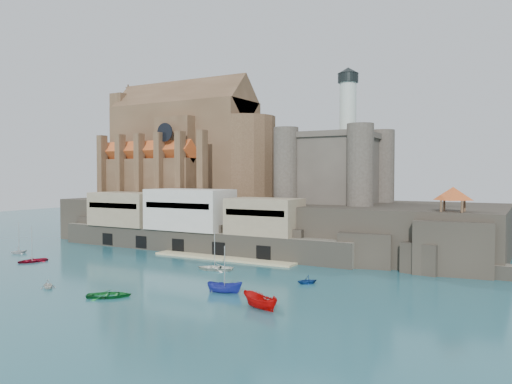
{
  "coord_description": "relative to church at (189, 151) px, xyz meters",
  "views": [
    {
      "loc": [
        54.09,
        -61.26,
        16.1
      ],
      "look_at": [
        1.33,
        32.0,
        12.36
      ],
      "focal_mm": 35.0,
      "sensor_mm": 36.0,
      "label": 1
    }
  ],
  "objects": [
    {
      "name": "ground",
      "position": [
        24.13,
        -41.85,
        -22.13
      ],
      "size": [
        300.0,
        300.0,
        0.0
      ],
      "primitive_type": "plane",
      "color": "#1B4F5B",
      "rests_on": "ground"
    },
    {
      "name": "promontory",
      "position": [
        23.94,
        -2.48,
        -17.2
      ],
      "size": [
        100.0,
        36.0,
        10.0
      ],
      "color": "black",
      "rests_on": "ground"
    },
    {
      "name": "quay",
      "position": [
        13.94,
        -18.78,
        -16.06
      ],
      "size": [
        70.0,
        12.0,
        13.05
      ],
      "color": "#6E6858",
      "rests_on": "ground"
    },
    {
      "name": "church",
      "position": [
        0.0,
        0.0,
        0.0
      ],
      "size": [
        47.0,
        25.93,
        30.51
      ],
      "color": "brown",
      "rests_on": "promontory"
    },
    {
      "name": "castle_keep",
      "position": [
        40.21,
        -0.78,
        -3.81
      ],
      "size": [
        21.2,
        21.2,
        29.3
      ],
      "color": "#443E35",
      "rests_on": "promontory"
    },
    {
      "name": "rock_outcrop",
      "position": [
        66.13,
        -16.01,
        -18.11
      ],
      "size": [
        14.5,
        10.5,
        8.7
      ],
      "color": "black",
      "rests_on": "ground"
    },
    {
      "name": "pavilion",
      "position": [
        66.13,
        -15.85,
        -9.4
      ],
      "size": [
        6.4,
        6.4,
        5.4
      ],
      "color": "brown",
      "rests_on": "rock_outcrop"
    },
    {
      "name": "boat_0",
      "position": [
        -2.81,
        -43.88,
        -22.13
      ],
      "size": [
        4.04,
        2.1,
        5.43
      ],
      "primitive_type": "imported",
      "rotation": [
        0.0,
        0.0,
        6.02
      ],
      "color": "#A50821",
      "rests_on": "ground"
    },
    {
      "name": "boat_1",
      "position": [
        17.89,
        -56.52,
        -22.13
      ],
      "size": [
        2.52,
        2.91,
        2.88
      ],
      "primitive_type": "imported",
      "rotation": [
        0.0,
        0.0,
        1.07
      ],
      "color": "beige",
      "rests_on": "ground"
    },
    {
      "name": "boat_2",
      "position": [
        41.29,
        -46.51,
        -22.13
      ],
      "size": [
        2.37,
        2.33,
        5.03
      ],
      "primitive_type": "imported",
      "rotation": [
        0.0,
        0.0,
        1.83
      ],
      "color": "#252F9C",
      "rests_on": "ground"
    },
    {
      "name": "boat_3",
      "position": [
        29.4,
        -56.05,
        -22.13
      ],
      "size": [
        3.36,
        4.05,
        5.76
      ],
      "primitive_type": "imported",
      "rotation": [
        0.0,
        0.0,
        2.19
      ],
      "color": "#198033",
      "rests_on": "ground"
    },
    {
      "name": "boat_4",
      "position": [
        -13.63,
        -38.95,
        -22.13
      ],
      "size": [
        3.1,
        2.35,
        3.19
      ],
      "primitive_type": "imported",
      "rotation": [
        0.0,
        0.0,
        2.88
      ],
      "color": "silver",
      "rests_on": "ground"
    },
    {
      "name": "boat_5",
      "position": [
        49.31,
        -51.13,
        -22.13
      ],
      "size": [
        2.72,
        2.69,
        5.57
      ],
      "primitive_type": "imported",
      "rotation": [
        0.0,
        0.0,
        4.37
      ],
      "color": "#BA0706",
      "rests_on": "ground"
    },
    {
      "name": "boat_6",
      "position": [
        30.85,
        -33.59,
        -22.13
      ],
      "size": [
        2.31,
        4.56,
        6.14
      ],
      "primitive_type": "imported",
      "rotation": [
        0.0,
        0.0,
        4.96
      ],
      "color": "white",
      "rests_on": "ground"
    },
    {
      "name": "boat_7",
      "position": [
        48.81,
        -35.79,
        -22.13
      ],
      "size": [
        3.03,
        2.97,
        3.05
      ],
      "primitive_type": "imported",
      "rotation": [
        0.0,
        0.0,
        5.54
      ],
      "color": "navy",
      "rests_on": "ground"
    }
  ]
}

